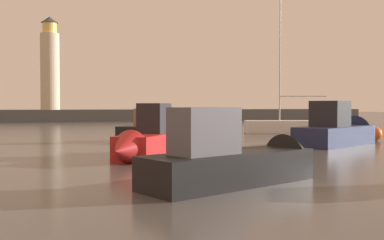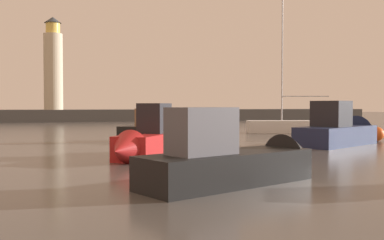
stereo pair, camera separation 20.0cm
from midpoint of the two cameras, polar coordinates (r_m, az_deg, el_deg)
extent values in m
plane|color=#4C4742|center=(37.22, -8.05, -1.98)|extent=(220.00, 220.00, 0.00)
cube|color=#423F3D|center=(72.10, -12.12, 0.57)|extent=(92.53, 6.94, 1.81)
cylinder|color=beige|center=(72.07, -16.94, 5.81)|extent=(2.80, 2.80, 11.47)
cylinder|color=#F2CC59|center=(72.82, -16.99, 10.95)|extent=(2.10, 2.10, 1.61)
cone|color=#33383D|center=(73.03, -17.00, 11.92)|extent=(2.52, 2.52, 0.92)
cube|color=#1E284C|center=(29.54, 17.87, -1.90)|extent=(6.85, 5.26, 1.18)
cone|color=#1E284C|center=(33.02, 20.85, -1.44)|extent=(2.99, 3.04, 2.29)
cube|color=#232328|center=(28.85, 17.27, 0.76)|extent=(2.52, 2.53, 1.57)
cube|color=black|center=(14.28, 4.90, -6.08)|extent=(6.23, 4.04, 1.02)
cone|color=black|center=(16.83, 13.46, -4.74)|extent=(2.29, 2.35, 1.83)
cube|color=#595960|center=(13.46, 1.67, -1.38)|extent=(2.27, 1.83, 1.40)
cube|color=#B21E1E|center=(21.92, -4.94, -3.16)|extent=(4.29, 5.30, 1.13)
cone|color=#B21E1E|center=(19.14, -8.36, -3.74)|extent=(2.18, 2.16, 1.62)
cube|color=#232328|center=(22.29, -4.49, 0.24)|extent=(1.92, 2.05, 1.45)
cube|color=black|center=(30.83, -3.80, -1.80)|extent=(5.70, 5.13, 1.03)
cone|color=black|center=(29.53, 2.03, -1.86)|extent=(2.69, 2.71, 1.98)
cube|color=#8C6647|center=(31.13, -5.10, 0.31)|extent=(2.17, 2.15, 1.23)
cube|color=white|center=(41.93, 12.36, -0.82)|extent=(7.96, 3.77, 1.10)
cylinder|color=#B7B7BC|center=(41.97, 11.39, 8.28)|extent=(0.12, 0.12, 12.19)
cylinder|color=#B7B7BC|center=(42.23, 14.18, 2.91)|extent=(4.14, 1.19, 0.09)
sphere|color=#EA5919|center=(34.07, 22.35, -1.63)|extent=(0.98, 0.98, 0.98)
camera|label=1|loc=(0.10, -89.73, 0.01)|focal=42.49mm
camera|label=2|loc=(0.10, 90.27, -0.01)|focal=42.49mm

